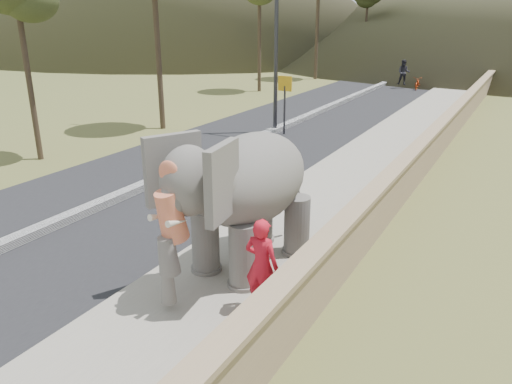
# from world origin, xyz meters

# --- Properties ---
(road) EXTENTS (7.00, 120.00, 0.03)m
(road) POSITION_xyz_m (-5.00, 10.00, 0.01)
(road) COLOR black
(road) RESTS_ON ground
(median) EXTENTS (0.35, 120.00, 0.22)m
(median) POSITION_xyz_m (-5.00, 10.00, 0.11)
(median) COLOR black
(median) RESTS_ON ground
(walkway) EXTENTS (3.00, 120.00, 0.15)m
(walkway) POSITION_xyz_m (0.00, 10.00, 0.07)
(walkway) COLOR #9E9687
(walkway) RESTS_ON ground
(parapet) EXTENTS (0.30, 120.00, 1.10)m
(parapet) POSITION_xyz_m (1.65, 10.00, 0.55)
(parapet) COLOR tan
(parapet) RESTS_ON ground
(lamppost) EXTENTS (1.76, 0.36, 8.00)m
(lamppost) POSITION_xyz_m (-4.69, 14.96, 4.87)
(lamppost) COLOR #2C2B30
(lamppost) RESTS_ON ground
(signboard) EXTENTS (0.60, 0.08, 2.40)m
(signboard) POSITION_xyz_m (-4.50, 14.81, 1.64)
(signboard) COLOR #2D2D33
(signboard) RESTS_ON ground
(elephant_and_man) EXTENTS (2.47, 3.97, 2.69)m
(elephant_and_man) POSITION_xyz_m (0.02, 4.11, 1.49)
(elephant_and_man) COLOR slate
(elephant_and_man) RESTS_ON ground
(motorcyclist) EXTENTS (1.77, 1.65, 1.89)m
(motorcyclist) POSITION_xyz_m (-2.99, 30.77, 0.76)
(motorcyclist) COLOR maroon
(motorcyclist) RESTS_ON ground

